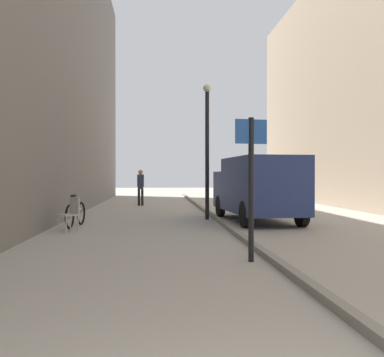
% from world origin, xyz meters
% --- Properties ---
extents(ground_plane, '(80.00, 80.00, 0.00)m').
position_xyz_m(ground_plane, '(0.00, 12.00, 0.00)').
color(ground_plane, '#A8A093').
extents(kerb_strip, '(0.16, 40.00, 0.12)m').
position_xyz_m(kerb_strip, '(1.58, 12.00, 0.06)').
color(kerb_strip, gray).
rests_on(kerb_strip, ground_plane).
extents(pedestrian_main_foreground, '(0.35, 0.27, 1.84)m').
position_xyz_m(pedestrian_main_foreground, '(-1.30, 20.79, 1.06)').
color(pedestrian_main_foreground, black).
rests_on(pedestrian_main_foreground, ground_plane).
extents(delivery_van, '(2.29, 5.16, 2.15)m').
position_xyz_m(delivery_van, '(2.90, 12.89, 1.17)').
color(delivery_van, navy).
rests_on(delivery_van, ground_plane).
extents(street_sign_post, '(0.60, 0.12, 2.60)m').
position_xyz_m(street_sign_post, '(1.21, 6.20, 1.55)').
color(street_sign_post, black).
rests_on(street_sign_post, ground_plane).
extents(lamp_post, '(0.28, 0.28, 4.76)m').
position_xyz_m(lamp_post, '(1.29, 13.65, 2.72)').
color(lamp_post, black).
rests_on(lamp_post, ground_plane).
extents(bicycle_leaning, '(0.31, 1.76, 0.98)m').
position_xyz_m(bicycle_leaning, '(-2.93, 11.79, 0.38)').
color(bicycle_leaning, black).
rests_on(bicycle_leaning, ground_plane).
extents(cafe_chair_near_window, '(0.62, 0.62, 0.94)m').
position_xyz_m(cafe_chair_near_window, '(-2.85, 10.72, 0.55)').
color(cafe_chair_near_window, '#B7B2A8').
rests_on(cafe_chair_near_window, ground_plane).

